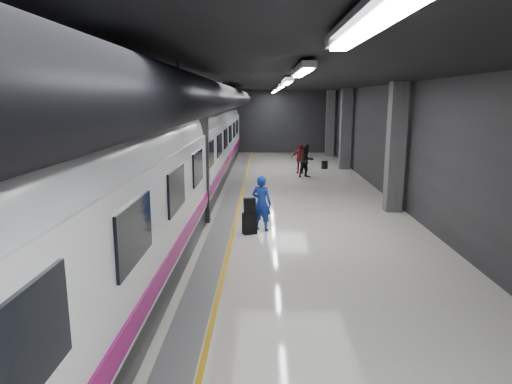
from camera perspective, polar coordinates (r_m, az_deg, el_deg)
ground at (r=14.44m, az=1.08°, el=-4.19°), size 40.00×40.00×0.00m
platform_hall at (r=14.86m, az=0.01°, el=10.09°), size 10.02×40.02×4.51m
train at (r=14.38m, az=-11.96°, el=3.92°), size 3.05×38.00×4.05m
traveler_main at (r=13.72m, az=0.69°, el=-1.41°), size 0.72×0.60×1.68m
suitcase_main at (r=13.47m, az=-0.81°, el=-3.94°), size 0.46×0.39×0.64m
shoulder_bag at (r=13.32m, az=-0.80°, el=-1.71°), size 0.37×0.24×0.45m
traveler_far_a at (r=23.27m, az=6.33°, el=3.90°), size 1.02×0.94×1.69m
traveler_far_b at (r=24.55m, az=5.53°, el=4.21°), size 0.99×0.56×1.60m
suitcase_far at (r=26.33m, az=8.56°, el=3.37°), size 0.34×0.26×0.45m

